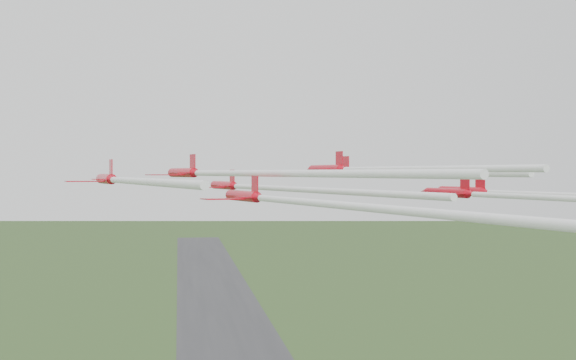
{
  "coord_description": "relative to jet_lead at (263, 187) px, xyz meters",
  "views": [
    {
      "loc": [
        -18.32,
        -100.1,
        61.05
      ],
      "look_at": [
        -4.82,
        -1.8,
        60.07
      ],
      "focal_mm": 50.0,
      "sensor_mm": 36.0,
      "label": 1
    }
  ],
  "objects": [
    {
      "name": "runway",
      "position": [
        7.6,
        199.15,
        -59.08
      ],
      "size": [
        38.0,
        900.0,
        0.04
      ],
      "primitive_type": "cube",
      "color": "#303033",
      "rests_on": "ground"
    },
    {
      "name": "jet_lead",
      "position": [
        0.0,
        0.0,
        0.0
      ],
      "size": [
        19.8,
        63.34,
        2.85
      ],
      "rotation": [
        0.0,
        0.0,
        0.25
      ],
      "color": "red"
    },
    {
      "name": "jet_row2_left",
      "position": [
        -5.33,
        -16.52,
        1.85
      ],
      "size": [
        21.97,
        61.96,
        2.8
      ],
      "rotation": [
        0.0,
        0.0,
        0.3
      ],
      "color": "red"
    },
    {
      "name": "jet_row2_right",
      "position": [
        12.43,
        -4.51,
        1.83
      ],
      "size": [
        13.93,
        47.77,
        2.75
      ],
      "rotation": [
        0.0,
        0.0,
        0.22
      ],
      "color": "red"
    },
    {
      "name": "jet_row3_mid",
      "position": [
        8.95,
        -16.51,
        2.25
      ],
      "size": [
        13.85,
        44.23,
        2.6
      ],
      "rotation": [
        0.0,
        0.0,
        0.24
      ],
      "color": "red"
    },
    {
      "name": "jet_row4_right",
      "position": [
        20.62,
        -30.79,
        -0.28
      ],
      "size": [
        15.06,
        49.63,
        2.38
      ],
      "rotation": [
        0.0,
        0.0,
        0.24
      ],
      "color": "red"
    },
    {
      "name": "jet_row3_left",
      "position": [
        -15.95,
        -25.42,
        1.22
      ],
      "size": [
        13.44,
        45.33,
        2.53
      ],
      "rotation": [
        0.0,
        0.0,
        0.22
      ],
      "color": "red"
    },
    {
      "name": "jet_row3_right",
      "position": [
        28.41,
        -9.64,
        -0.56
      ],
      "size": [
        15.48,
        46.01,
        2.87
      ],
      "rotation": [
        0.0,
        0.0,
        0.26
      ],
      "color": "red"
    },
    {
      "name": "jet_row4_left",
      "position": [
        -0.86,
        -41.86,
        -0.31
      ],
      "size": [
        17.42,
        59.07,
        2.43
      ],
      "rotation": [
        0.0,
        0.0,
        0.24
      ],
      "color": "red"
    }
  ]
}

